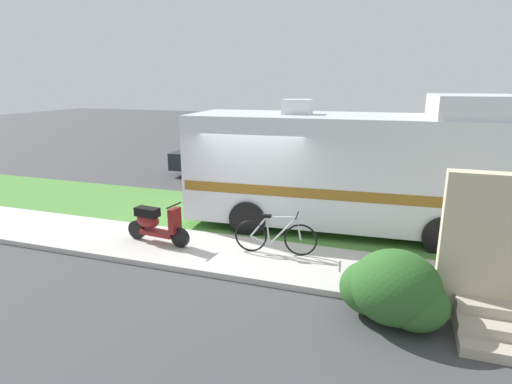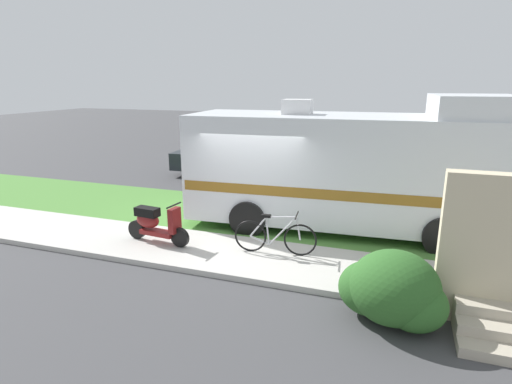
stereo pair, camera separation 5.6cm
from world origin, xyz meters
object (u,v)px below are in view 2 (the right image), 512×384
at_px(scooter, 155,223).
at_px(pickup_truck_near, 256,153).
at_px(bicycle, 275,236).
at_px(motorhome_rv, 346,168).

distance_m(scooter, pickup_truck_near, 7.61).
bearing_deg(scooter, bicycle, 5.57).
height_order(motorhome_rv, scooter, motorhome_rv).
bearing_deg(motorhome_rv, scooter, -145.79).
xyz_separation_m(bicycle, pickup_truck_near, (-2.96, 7.33, 0.47)).
xyz_separation_m(motorhome_rv, scooter, (-3.87, -2.63, -1.04)).
bearing_deg(motorhome_rv, bicycle, -115.18).
bearing_deg(scooter, motorhome_rv, 34.21).
bearing_deg(bicycle, motorhome_rv, 64.82).
xyz_separation_m(scooter, pickup_truck_near, (-0.20, 7.60, 0.40)).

